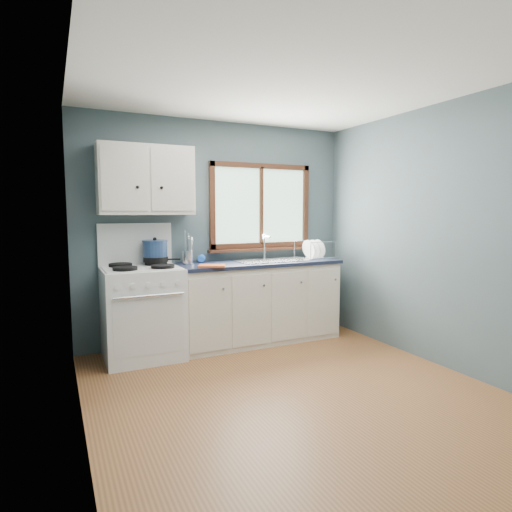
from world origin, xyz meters
name	(u,v)px	position (x,y,z in m)	size (l,w,h in m)	color
floor	(298,397)	(0.00, 0.00, -0.01)	(3.20, 3.60, 0.02)	#915A32
ceiling	(302,74)	(0.00, 0.00, 2.51)	(3.20, 3.60, 0.02)	white
wall_back	(218,232)	(0.00, 1.81, 1.25)	(3.20, 0.02, 2.50)	#4E6065
wall_left	(76,249)	(-1.61, 0.00, 1.25)	(0.02, 3.60, 2.50)	#4E6065
wall_right	(447,236)	(1.61, 0.00, 1.25)	(0.02, 3.60, 2.50)	#4E6065
gas_range	(142,310)	(-0.95, 1.47, 0.49)	(0.76, 0.69, 1.36)	white
base_cabinets	(258,305)	(0.36, 1.49, 0.41)	(1.85, 0.60, 0.88)	silver
countertop	(258,263)	(0.36, 1.49, 0.90)	(1.89, 0.64, 0.04)	black
sink	(272,266)	(0.54, 1.49, 0.86)	(0.84, 0.46, 0.44)	silver
window	(261,212)	(0.54, 1.77, 1.48)	(1.36, 0.10, 1.03)	#9EC6A8
upper_cabinets	(146,180)	(-0.85, 1.63, 1.80)	(0.95, 0.35, 0.70)	silver
skillet	(156,259)	(-0.77, 1.61, 0.99)	(0.41, 0.34, 0.05)	black
stockpot	(155,251)	(-0.78, 1.62, 1.07)	(0.34, 0.34, 0.26)	navy
utensil_crock	(188,257)	(-0.43, 1.60, 1.00)	(0.15, 0.15, 0.37)	silver
thermos	(190,250)	(-0.39, 1.65, 1.06)	(0.07, 0.07, 0.29)	silver
soap_bottle	(201,253)	(-0.27, 1.63, 1.03)	(0.09, 0.09, 0.22)	blue
dish_towel	(212,266)	(-0.28, 1.26, 0.93)	(0.27, 0.20, 0.02)	#CB5123
dish_rack	(314,253)	(1.14, 1.53, 0.98)	(0.47, 0.38, 0.22)	silver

